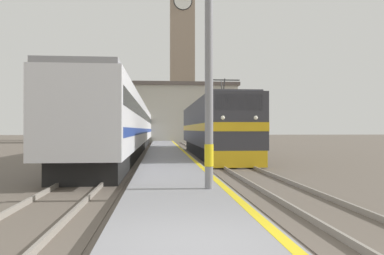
% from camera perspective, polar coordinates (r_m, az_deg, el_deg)
% --- Properties ---
extents(ground_plane, '(200.00, 200.00, 0.00)m').
position_cam_1_polar(ground_plane, '(35.19, -4.15, -3.43)').
color(ground_plane, '#60564C').
extents(platform, '(2.83, 140.00, 0.32)m').
position_cam_1_polar(platform, '(30.19, -4.01, -3.64)').
color(platform, gray).
rests_on(platform, ground).
extents(rail_track_near, '(2.83, 140.00, 0.16)m').
position_cam_1_polar(rail_track_near, '(30.43, 2.19, -3.86)').
color(rail_track_near, '#60564C').
rests_on(rail_track_near, ground).
extents(rail_track_far, '(2.84, 140.00, 0.16)m').
position_cam_1_polar(rail_track_far, '(30.30, -9.95, -3.87)').
color(rail_track_far, '#60564C').
rests_on(rail_track_far, ground).
extents(locomotive_train, '(2.92, 18.68, 4.92)m').
position_cam_1_polar(locomotive_train, '(27.05, 3.08, -0.09)').
color(locomotive_train, black).
rests_on(locomotive_train, ground).
extents(passenger_train, '(2.92, 51.06, 4.14)m').
position_cam_1_polar(passenger_train, '(37.20, -9.02, 0.17)').
color(passenger_train, black).
rests_on(passenger_train, ground).
extents(catenary_mast, '(2.77, 0.25, 8.97)m').
position_cam_1_polar(catenary_mast, '(10.55, 3.24, 15.95)').
color(catenary_mast, gray).
rests_on(catenary_mast, platform).
extents(clock_tower, '(5.39, 5.39, 31.56)m').
position_cam_1_polar(clock_tower, '(69.60, -1.52, 11.95)').
color(clock_tower, gray).
rests_on(clock_tower, ground).
extents(station_building, '(21.44, 7.78, 8.74)m').
position_cam_1_polar(station_building, '(56.45, -4.17, 2.21)').
color(station_building, '#B7B2A3').
rests_on(station_building, ground).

